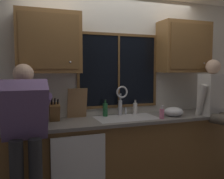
{
  "coord_description": "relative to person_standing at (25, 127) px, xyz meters",
  "views": [
    {
      "loc": [
        -1.17,
        -3.17,
        1.55
      ],
      "look_at": [
        -0.12,
        -0.3,
        1.29
      ],
      "focal_mm": 39.31,
      "sensor_mm": 36.0,
      "label": 1
    }
  ],
  "objects": [
    {
      "name": "sink",
      "position": [
        1.24,
        0.34,
        -0.15
      ],
      "size": [
        0.8,
        0.46,
        0.21
      ],
      "color": "#B7B7BC",
      "rests_on": "lower_cabinet_run"
    },
    {
      "name": "bottle_green_glass",
      "position": [
        1.47,
        0.56,
        0.03
      ],
      "size": [
        0.06,
        0.06,
        0.21
      ],
      "color": "silver",
      "rests_on": "countertop"
    },
    {
      "name": "cutting_board",
      "position": [
        0.64,
        0.55,
        0.14
      ],
      "size": [
        0.25,
        0.1,
        0.39
      ],
      "primitive_type": "cube",
      "rotation": [
        0.21,
        0.0,
        0.0
      ],
      "color": "#997047",
      "rests_on": "countertop"
    },
    {
      "name": "countertop",
      "position": [
        1.16,
        0.33,
        -0.08
      ],
      "size": [
        3.28,
        0.62,
        0.04
      ],
      "primitive_type": "cube",
      "color": "slate",
      "rests_on": "lower_cabinet_run"
    },
    {
      "name": "dishwasher_front",
      "position": [
        0.54,
        0.03,
        -0.52
      ],
      "size": [
        0.6,
        0.02,
        0.74
      ],
      "primitive_type": "cube",
      "color": "white"
    },
    {
      "name": "upper_cabinet_left",
      "position": [
        0.29,
        0.47,
        0.88
      ],
      "size": [
        0.74,
        0.36,
        0.72
      ],
      "color": "olive"
    },
    {
      "name": "faucet",
      "position": [
        1.25,
        0.52,
        0.2
      ],
      "size": [
        0.18,
        0.09,
        0.4
      ],
      "color": "silver",
      "rests_on": "countertop"
    },
    {
      "name": "bottle_amber_small",
      "position": [
        1.22,
        0.53,
        0.06
      ],
      "size": [
        0.05,
        0.05,
        0.27
      ],
      "color": "#B7B7BC",
      "rests_on": "countertop"
    },
    {
      "name": "person_standing",
      "position": [
        0.0,
        0.0,
        0.0
      ],
      "size": [
        0.53,
        0.66,
        1.6
      ],
      "color": "#262628",
      "rests_on": "floor"
    },
    {
      "name": "knife_block",
      "position": [
        0.34,
        0.45,
        0.05
      ],
      "size": [
        0.12,
        0.18,
        0.32
      ],
      "color": "brown",
      "rests_on": "countertop"
    },
    {
      "name": "window_frame_bottom",
      "position": [
        1.24,
        0.62,
        0.06
      ],
      "size": [
        1.17,
        0.02,
        0.04
      ],
      "primitive_type": "cube",
      "color": "brown"
    },
    {
      "name": "person_sitting_on_counter",
      "position": [
        2.46,
        0.07,
        0.13
      ],
      "size": [
        0.54,
        0.64,
        1.26
      ],
      "color": "#595147",
      "rests_on": "countertop"
    },
    {
      "name": "window_mullion_center",
      "position": [
        1.24,
        0.62,
        0.55
      ],
      "size": [
        0.02,
        0.02,
        0.95
      ],
      "primitive_type": "cube",
      "color": "brown"
    },
    {
      "name": "window_frame_top",
      "position": [
        1.24,
        0.62,
        1.04
      ],
      "size": [
        1.17,
        0.02,
        0.04
      ],
      "primitive_type": "cube",
      "color": "brown"
    },
    {
      "name": "bottle_tall_clear",
      "position": [
        1.01,
        0.53,
        0.04
      ],
      "size": [
        0.07,
        0.07,
        0.23
      ],
      "color": "#1E592D",
      "rests_on": "countertop"
    },
    {
      "name": "window_frame_right",
      "position": [
        1.81,
        0.62,
        0.55
      ],
      "size": [
        0.03,
        0.02,
        0.95
      ],
      "primitive_type": "cube",
      "color": "brown"
    },
    {
      "name": "window_frame_left",
      "position": [
        0.67,
        0.62,
        0.55
      ],
      "size": [
        0.03,
        0.02,
        0.95
      ],
      "primitive_type": "cube",
      "color": "brown"
    },
    {
      "name": "back_wall",
      "position": [
        1.16,
        0.7,
        0.3
      ],
      "size": [
        5.62,
        0.12,
        2.55
      ],
      "primitive_type": "cube",
      "color": "silver",
      "rests_on": "floor"
    },
    {
      "name": "mixing_bowl",
      "position": [
        1.88,
        0.24,
        0.0
      ],
      "size": [
        0.25,
        0.25,
        0.13
      ],
      "primitive_type": "ellipsoid",
      "color": "silver",
      "rests_on": "countertop"
    },
    {
      "name": "lower_cabinet_run",
      "position": [
        1.16,
        0.35,
        -0.54
      ],
      "size": [
        3.22,
        0.58,
        0.88
      ],
      "primitive_type": "cube",
      "color": "brown",
      "rests_on": "floor"
    },
    {
      "name": "window_glass",
      "position": [
        1.24,
        0.63,
        0.55
      ],
      "size": [
        1.1,
        0.02,
        0.95
      ],
      "primitive_type": "cube",
      "color": "black"
    },
    {
      "name": "upper_cabinet_right",
      "position": [
        2.19,
        0.47,
        0.88
      ],
      "size": [
        0.74,
        0.36,
        0.72
      ],
      "color": "olive"
    },
    {
      "name": "soap_dispenser",
      "position": [
        1.64,
        0.13,
        0.01
      ],
      "size": [
        0.06,
        0.07,
        0.17
      ],
      "color": "pink",
      "rests_on": "countertop"
    }
  ]
}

